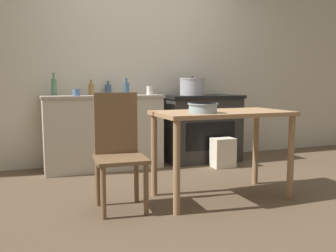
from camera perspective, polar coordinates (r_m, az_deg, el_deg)
name	(u,v)px	position (r m, az deg, el deg)	size (l,w,h in m)	color
ground_plane	(188,192)	(3.57, 3.08, -10.04)	(14.00, 14.00, 0.00)	brown
wall_back	(138,63)	(4.91, -4.55, 9.56)	(8.00, 0.07, 2.55)	beige
counter_cabinet	(103,132)	(4.52, -9.94, -0.88)	(1.39, 0.56, 0.88)	beige
stove	(201,128)	(4.92, 5.01, -0.28)	(0.99, 0.61, 0.86)	#2D2B28
work_table	(222,125)	(3.32, 8.22, 0.19)	(1.18, 0.63, 0.78)	#A87F56
chair	(119,149)	(3.08, -7.53, -3.43)	(0.42, 0.42, 0.94)	brown
flour_sack	(223,153)	(4.59, 8.38, -4.04)	(0.27, 0.19, 0.36)	beige
stock_pot	(192,87)	(4.78, 3.71, 6.01)	(0.32, 0.32, 0.24)	#A8A8AD
mixing_bowl_large	(203,107)	(3.09, 5.34, 2.84)	(0.25, 0.25, 0.08)	#93A8B2
bottle_far_left	(91,89)	(4.55, -11.62, 5.54)	(0.06, 0.06, 0.18)	olive
bottle_left	(108,89)	(4.69, -9.11, 5.55)	(0.08, 0.08, 0.17)	#3D5675
bottle_mid_left	(126,88)	(4.60, -6.37, 5.75)	(0.07, 0.07, 0.20)	#3D5675
bottle_center_left	(54,87)	(4.51, -16.99, 5.75)	(0.06, 0.06, 0.26)	#517F5B
cup_center	(76,92)	(4.32, -13.79, 5.00)	(0.08, 0.08, 0.08)	#4C6B99
cup_center_right	(150,91)	(4.45, -2.78, 5.41)	(0.08, 0.08, 0.10)	silver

